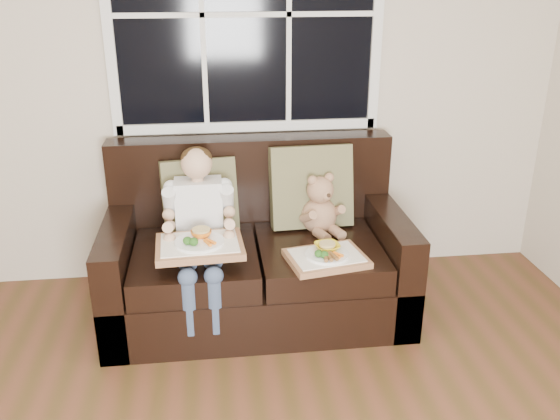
{
  "coord_description": "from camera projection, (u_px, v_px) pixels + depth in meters",
  "views": [
    {
      "loc": [
        0.06,
        -1.1,
        1.89
      ],
      "look_at": [
        0.43,
        1.85,
        0.68
      ],
      "focal_mm": 38.0,
      "sensor_mm": 36.0,
      "label": 1
    }
  ],
  "objects": [
    {
      "name": "room_walls",
      "position": [
        176.0,
        140.0,
        1.11
      ],
      "size": [
        4.52,
        5.02,
        2.71
      ],
      "color": "beige",
      "rests_on": "ground"
    },
    {
      "name": "window_back",
      "position": [
        246.0,
        14.0,
        3.41
      ],
      "size": [
        1.62,
        0.04,
        1.37
      ],
      "color": "black",
      "rests_on": "room_walls"
    },
    {
      "name": "loveseat",
      "position": [
        256.0,
        259.0,
        3.49
      ],
      "size": [
        1.7,
        0.92,
        0.96
      ],
      "color": "black",
      "rests_on": "ground"
    },
    {
      "name": "pillow_left",
      "position": [
        200.0,
        196.0,
        3.46
      ],
      "size": [
        0.46,
        0.26,
        0.44
      ],
      "rotation": [
        -0.21,
        0.0,
        0.16
      ],
      "color": "olive",
      "rests_on": "loveseat"
    },
    {
      "name": "pillow_right",
      "position": [
        311.0,
        186.0,
        3.52
      ],
      "size": [
        0.5,
        0.25,
        0.5
      ],
      "rotation": [
        -0.21,
        0.0,
        0.05
      ],
      "color": "olive",
      "rests_on": "loveseat"
    },
    {
      "name": "child",
      "position": [
        199.0,
        217.0,
        3.22
      ],
      "size": [
        0.38,
        0.59,
        0.85
      ],
      "color": "white",
      "rests_on": "loveseat"
    },
    {
      "name": "teddy_bear",
      "position": [
        320.0,
        208.0,
        3.46
      ],
      "size": [
        0.26,
        0.31,
        0.37
      ],
      "rotation": [
        0.0,
        0.0,
        0.34
      ],
      "color": "tan",
      "rests_on": "loveseat"
    },
    {
      "name": "tray_left",
      "position": [
        200.0,
        245.0,
        3.05
      ],
      "size": [
        0.46,
        0.36,
        0.1
      ],
      "rotation": [
        0.0,
        0.0,
        0.05
      ],
      "color": "#AF7A4F",
      "rests_on": "child"
    },
    {
      "name": "tray_right",
      "position": [
        326.0,
        256.0,
        3.14
      ],
      "size": [
        0.45,
        0.38,
        0.09
      ],
      "rotation": [
        0.0,
        0.0,
        0.19
      ],
      "color": "#AF7A4F",
      "rests_on": "loveseat"
    }
  ]
}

